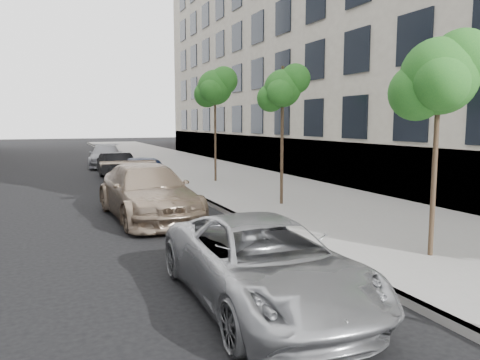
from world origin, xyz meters
TOP-DOWN VIEW (x-y plane):
  - ground at (0.00, 0.00)m, footprint 160.00×160.00m
  - sidewalk at (4.30, 24.00)m, footprint 6.40×72.00m
  - curb at (1.18, 24.00)m, footprint 0.15×72.00m
  - tree_near at (3.23, 1.50)m, footprint 1.80×1.60m
  - tree_mid at (3.23, 8.00)m, footprint 1.58×1.38m
  - tree_far at (3.23, 14.50)m, footprint 1.86×1.66m
  - minivan at (-0.87, 0.79)m, footprint 2.26×4.77m
  - suv at (-1.20, 8.02)m, footprint 2.49×5.50m
  - sedan_blue at (-0.20, 13.43)m, footprint 1.80×4.29m
  - sedan_black at (-0.65, 18.15)m, footprint 1.68×3.97m
  - sedan_rear at (-0.47, 24.65)m, footprint 2.58×5.07m

SIDE VIEW (x-z plane):
  - ground at x=0.00m, z-range 0.00..0.00m
  - sidewalk at x=4.30m, z-range 0.00..0.14m
  - curb at x=1.18m, z-range 0.00..0.14m
  - sedan_black at x=-0.65m, z-range 0.00..1.27m
  - minivan at x=-0.87m, z-range 0.00..1.32m
  - sedan_rear at x=-0.47m, z-range 0.00..1.41m
  - sedan_blue at x=-0.20m, z-range 0.00..1.45m
  - suv at x=-1.20m, z-range 0.00..1.56m
  - tree_near at x=3.23m, z-range 1.47..5.91m
  - tree_mid at x=3.23m, z-range 1.61..6.13m
  - tree_far at x=3.23m, z-range 1.78..6.91m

